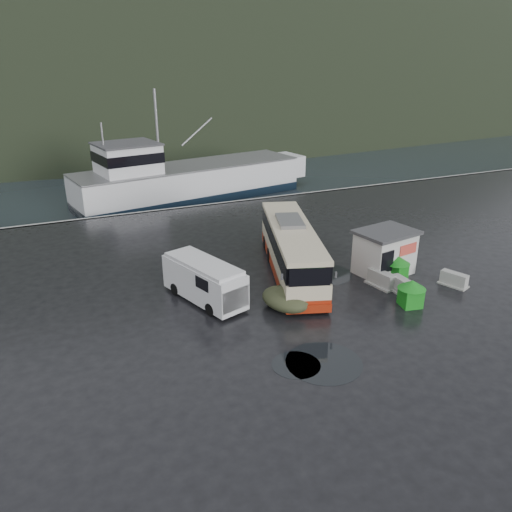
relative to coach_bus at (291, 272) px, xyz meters
name	(u,v)px	position (x,y,z in m)	size (l,w,h in m)	color
ground	(293,302)	(-1.69, -3.58, 0.00)	(160.00, 160.00, 0.00)	black
harbor_water	(83,111)	(-1.69, 106.42, 0.00)	(300.00, 180.00, 0.02)	black
quay_edge	(189,207)	(-1.69, 16.42, 0.00)	(160.00, 0.60, 1.50)	#999993
headland	(74,83)	(8.31, 246.42, 0.00)	(780.00, 540.00, 570.00)	black
coach_bus	(291,272)	(0.00, 0.00, 0.00)	(2.85, 11.27, 3.18)	beige
white_van	(205,300)	(-6.03, -1.43, 0.00)	(1.90, 5.49, 2.29)	silver
waste_bin_left	(409,306)	(3.79, -6.46, 0.00)	(1.07, 1.07, 1.49)	#167C1A
waste_bin_right	(395,279)	(5.24, -3.43, 0.00)	(1.09, 1.09, 1.52)	#167C1A
dome_tent	(285,309)	(-2.46, -4.11, 0.00)	(2.02, 2.83, 1.11)	#343922
ticket_kiosk	(382,273)	(5.15, -2.30, 0.00)	(3.49, 2.65, 2.73)	silver
jersey_barrier_a	(453,285)	(7.77, -5.45, 0.00)	(0.80, 1.61, 0.80)	#999993
jersey_barrier_b	(381,286)	(3.88, -3.82, 0.00)	(0.90, 1.79, 0.90)	#999993
jersey_barrier_c	(402,293)	(4.43, -5.01, 0.00)	(0.84, 1.69, 0.84)	#999993
fishing_trawler	(190,185)	(0.73, 24.14, 0.00)	(27.69, 6.06, 11.08)	silver
puddles	(320,319)	(-1.31, -5.80, 0.01)	(8.90, 11.56, 0.01)	black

